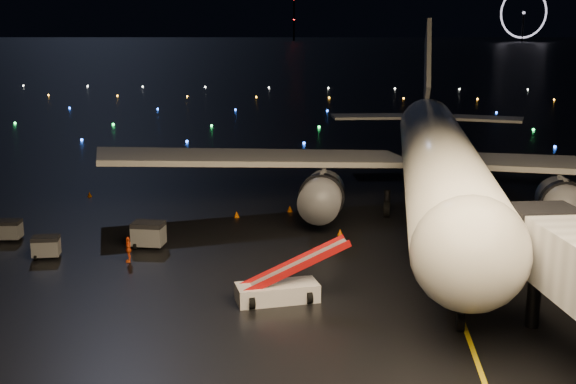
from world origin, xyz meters
name	(u,v)px	position (x,y,z in m)	size (l,w,h in m)	color
ground	(343,61)	(0.00, 300.00, 0.00)	(2000.00, 2000.00, 0.00)	black
lane_centre	(439,256)	(12.00, 15.00, 0.01)	(0.25, 80.00, 0.02)	gold
airliner	(439,117)	(12.90, 27.34, 8.06)	(56.91, 54.06, 16.12)	white
belt_loader	(277,273)	(1.84, 5.85, 1.66)	(6.83, 1.86, 3.31)	silver
crew_c	(128,249)	(-8.80, 11.94, 0.87)	(1.02, 0.43, 1.75)	#FF5717
safety_cone_0	(340,232)	(5.11, 19.52, 0.25)	(0.44, 0.44, 0.50)	#F66300
safety_cone_1	(290,209)	(0.71, 26.22, 0.27)	(0.48, 0.48, 0.54)	#F66300
safety_cone_2	(237,214)	(-3.50, 23.98, 0.26)	(0.45, 0.45, 0.51)	#F66300
safety_cone_3	(90,194)	(-18.17, 29.88, 0.25)	(0.45, 0.45, 0.51)	#F66300
ferris_wheel	(524,15)	(170.00, 720.00, 26.00)	(50.00, 4.00, 52.00)	black
radio_mast	(294,10)	(-60.00, 740.00, 32.00)	(1.80, 1.80, 64.00)	black
taxiway_lights	(324,107)	(0.00, 106.00, 0.18)	(164.00, 92.00, 0.36)	black
baggage_cart_0	(149,235)	(-8.37, 15.21, 0.93)	(2.18, 1.53, 1.85)	gray
baggage_cart_1	(46,247)	(-14.64, 12.28, 0.75)	(1.76, 1.23, 1.50)	gray
baggage_cart_2	(9,230)	(-19.10, 16.00, 0.75)	(1.76, 1.23, 1.50)	gray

